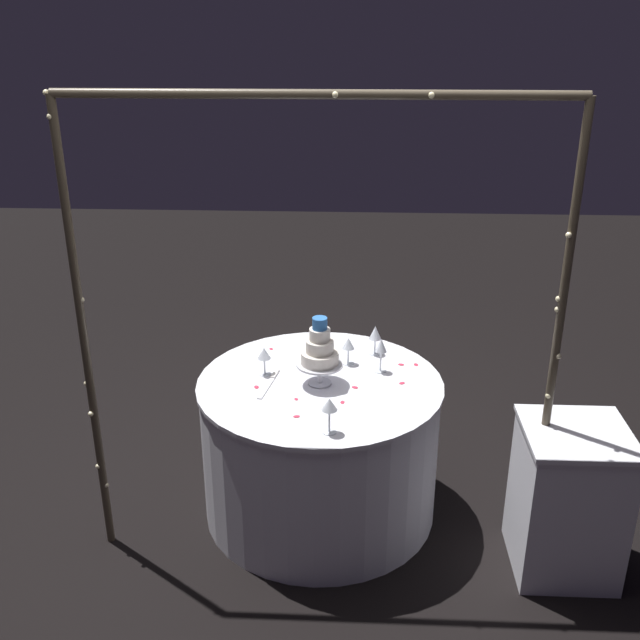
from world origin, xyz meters
name	(u,v)px	position (x,y,z in m)	size (l,w,h in m)	color
ground_plane	(320,507)	(0.00, 0.00, 0.00)	(12.00, 12.00, 0.00)	black
decorative_arch	(316,275)	(0.00, 0.30, 1.36)	(2.03, 0.06, 2.07)	#473D2D
main_table	(320,446)	(0.00, 0.00, 0.36)	(1.17, 1.17, 0.72)	white
side_table	(568,499)	(-1.11, 0.36, 0.35)	(0.45, 0.45, 0.70)	white
tiered_cake	(320,351)	(0.00, 0.02, 0.89)	(0.22, 0.22, 0.34)	silver
wine_glass_0	(348,345)	(-0.13, -0.20, 0.82)	(0.06, 0.06, 0.14)	silver
wine_glass_1	(264,355)	(0.27, -0.06, 0.82)	(0.06, 0.06, 0.14)	silver
wine_glass_2	(375,334)	(-0.26, -0.32, 0.83)	(0.06, 0.06, 0.15)	silver
wine_glass_3	(381,347)	(-0.29, -0.12, 0.85)	(0.06, 0.06, 0.17)	silver
wine_glass_4	(329,406)	(-0.06, 0.45, 0.84)	(0.07, 0.07, 0.16)	silver
cake_knife	(270,382)	(0.24, 0.02, 0.72)	(0.08, 0.29, 0.01)	silver
rose_petal_0	(402,383)	(-0.39, 0.00, 0.72)	(0.03, 0.02, 0.00)	#E02D47
rose_petal_1	(401,364)	(-0.39, -0.20, 0.72)	(0.03, 0.02, 0.00)	#E02D47
rose_petal_2	(342,402)	(-0.11, 0.20, 0.72)	(0.03, 0.02, 0.00)	#E02D47
rose_petal_3	(296,399)	(0.10, 0.18, 0.72)	(0.02, 0.02, 0.00)	#E02D47
rose_petal_4	(416,365)	(-0.47, -0.20, 0.72)	(0.03, 0.02, 0.00)	#E02D47
rose_petal_5	(355,387)	(-0.17, 0.05, 0.72)	(0.03, 0.02, 0.00)	#E02D47
rose_petal_6	(256,387)	(0.29, 0.07, 0.72)	(0.03, 0.02, 0.00)	#E02D47
rose_petal_7	(297,416)	(0.09, 0.33, 0.72)	(0.03, 0.02, 0.00)	#E02D47
rose_petal_8	(314,340)	(0.06, -0.48, 0.72)	(0.03, 0.02, 0.00)	#E02D47
rose_petal_9	(271,349)	(0.27, -0.35, 0.72)	(0.03, 0.02, 0.00)	#E02D47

